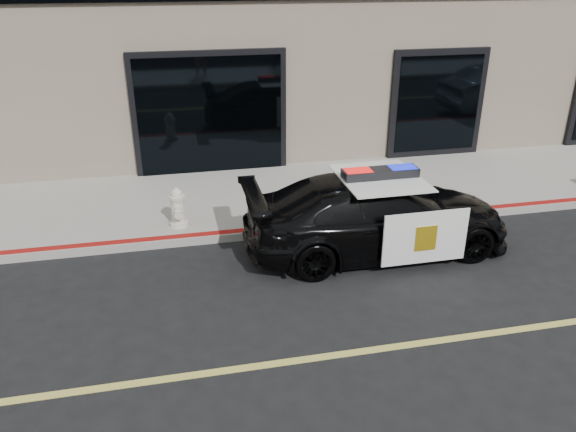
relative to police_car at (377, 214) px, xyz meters
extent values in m
plane|color=black|center=(-1.42, -2.66, -0.67)|extent=(120.00, 120.00, 0.00)
cube|color=gray|center=(-1.42, 2.59, -0.60)|extent=(60.00, 3.50, 0.15)
imported|color=black|center=(0.00, 0.00, -0.01)|extent=(1.91, 4.59, 1.33)
cube|color=white|center=(0.44, -0.95, -0.03)|extent=(1.41, 0.04, 0.88)
cube|color=white|center=(0.43, 0.95, -0.03)|extent=(1.41, 0.04, 0.88)
cube|color=white|center=(0.00, 0.00, 0.66)|extent=(1.33, 1.60, 0.02)
cube|color=gold|center=(0.44, -0.97, -0.03)|extent=(0.35, 0.01, 0.42)
cube|color=black|center=(0.00, 0.00, 0.74)|extent=(1.27, 0.34, 0.15)
cube|color=red|center=(-0.39, 0.00, 0.75)|extent=(0.44, 0.29, 0.14)
cube|color=#0C19CC|center=(0.38, 0.00, 0.75)|extent=(0.44, 0.29, 0.14)
cylinder|color=silver|center=(-3.32, 1.39, -0.48)|extent=(0.34, 0.34, 0.07)
cylinder|color=silver|center=(-3.32, 1.39, -0.21)|extent=(0.24, 0.24, 0.47)
cylinder|color=silver|center=(-3.32, 1.39, 0.04)|extent=(0.29, 0.29, 0.06)
sphere|color=silver|center=(-3.32, 1.39, 0.10)|extent=(0.22, 0.22, 0.22)
cylinder|color=silver|center=(-3.32, 1.39, 0.19)|extent=(0.07, 0.07, 0.07)
cylinder|color=silver|center=(-3.32, 1.55, -0.15)|extent=(0.12, 0.11, 0.12)
cylinder|color=silver|center=(-3.32, 1.23, -0.15)|extent=(0.12, 0.11, 0.12)
cylinder|color=silver|center=(-3.32, 1.20, -0.21)|extent=(0.16, 0.13, 0.16)
camera|label=1|loc=(-3.34, -8.20, 3.93)|focal=35.00mm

